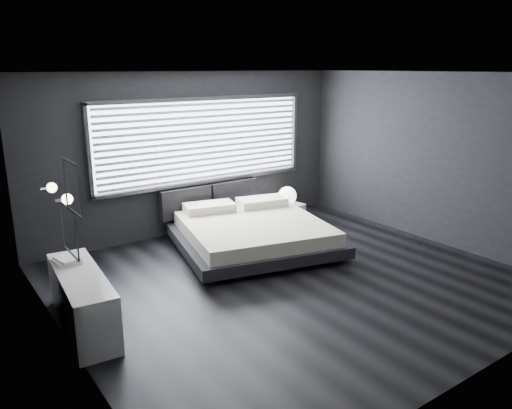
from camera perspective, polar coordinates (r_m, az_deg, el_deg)
room at (r=6.62m, az=4.27°, el=2.57°), size 6.04×6.00×2.80m
window at (r=8.88m, az=-5.90°, el=7.23°), size 4.14×0.09×1.52m
headboard at (r=9.07m, az=-5.23°, el=0.71°), size 1.96×0.16×0.52m
sconce_near at (r=5.32m, az=-20.81°, el=0.57°), size 0.18×0.11×0.11m
sconce_far at (r=5.89m, az=-22.34°, el=1.79°), size 0.18×0.11×0.11m
wall_art_upper at (r=4.67m, az=-20.25°, el=1.83°), size 0.01×0.48×0.48m
wall_art_lower at (r=5.03m, az=-20.53°, el=-2.84°), size 0.01×0.48×0.48m
bed at (r=8.08m, az=-0.35°, el=-3.19°), size 2.84×2.76×0.62m
nightstand at (r=9.50m, az=3.40°, el=-1.03°), size 0.68×0.60×0.35m
orb_lamp at (r=9.43m, az=3.61°, el=1.02°), size 0.34×0.34×0.34m
dresser at (r=6.05m, az=-19.20°, el=-10.32°), size 0.60×1.67×0.66m
book_stack at (r=6.28m, az=-20.83°, el=-5.96°), size 0.29×0.37×0.07m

